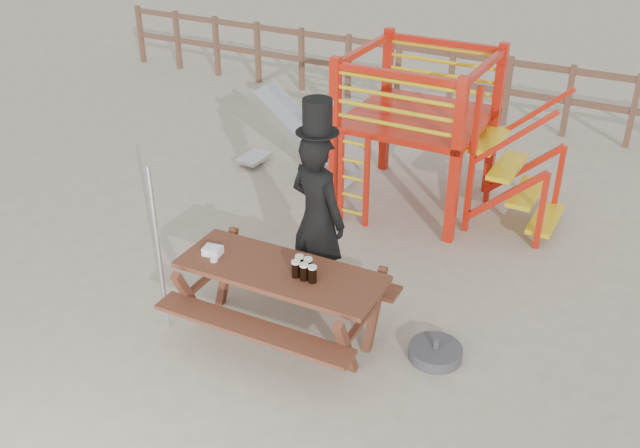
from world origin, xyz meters
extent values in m
plane|color=tan|center=(0.00, 0.00, 0.00)|extent=(60.00, 60.00, 0.00)
cube|color=brown|center=(0.00, 7.00, 1.10)|extent=(15.00, 0.06, 0.10)
cube|color=brown|center=(0.00, 7.00, 0.60)|extent=(15.00, 0.06, 0.10)
cube|color=brown|center=(-7.50, 7.00, 0.60)|extent=(0.09, 0.09, 1.20)
cube|color=brown|center=(-6.50, 7.00, 0.60)|extent=(0.09, 0.09, 1.20)
cube|color=brown|center=(-5.50, 7.00, 0.60)|extent=(0.09, 0.09, 1.20)
cube|color=brown|center=(-4.50, 7.00, 0.60)|extent=(0.09, 0.09, 1.20)
cube|color=brown|center=(-3.50, 7.00, 0.60)|extent=(0.09, 0.09, 1.20)
cube|color=brown|center=(-2.50, 7.00, 0.60)|extent=(0.09, 0.09, 1.20)
cube|color=brown|center=(-1.50, 7.00, 0.60)|extent=(0.09, 0.09, 1.20)
cube|color=brown|center=(-0.50, 7.00, 0.60)|extent=(0.09, 0.09, 1.20)
cube|color=brown|center=(0.50, 7.00, 0.60)|extent=(0.09, 0.09, 1.20)
cube|color=brown|center=(1.50, 7.00, 0.60)|extent=(0.09, 0.09, 1.20)
cube|color=brown|center=(2.50, 7.00, 0.60)|extent=(0.09, 0.09, 1.20)
cube|color=#B51B0C|center=(-0.60, 2.80, 1.05)|extent=(0.12, 0.12, 2.10)
cube|color=#B51B0C|center=(1.00, 2.80, 1.05)|extent=(0.12, 0.12, 2.10)
cube|color=#B51B0C|center=(-0.60, 4.40, 1.05)|extent=(0.12, 0.12, 2.10)
cube|color=#B51B0C|center=(1.00, 4.40, 1.05)|extent=(0.12, 0.12, 2.10)
cube|color=#B51B0C|center=(0.20, 3.60, 1.20)|extent=(1.72, 1.72, 0.08)
cube|color=#B51B0C|center=(0.20, 2.80, 2.00)|extent=(1.60, 0.08, 0.08)
cube|color=#B51B0C|center=(0.20, 4.40, 2.00)|extent=(1.60, 0.08, 0.08)
cube|color=#B51B0C|center=(-0.60, 3.60, 2.00)|extent=(0.08, 1.60, 0.08)
cube|color=#B51B0C|center=(1.00, 3.60, 2.00)|extent=(0.08, 1.60, 0.08)
cylinder|color=gold|center=(0.20, 2.80, 1.38)|extent=(1.50, 0.05, 0.05)
cylinder|color=gold|center=(0.20, 4.40, 1.38)|extent=(1.50, 0.05, 0.05)
cylinder|color=gold|center=(0.20, 2.80, 1.56)|extent=(1.50, 0.05, 0.05)
cylinder|color=gold|center=(0.20, 4.40, 1.56)|extent=(1.50, 0.05, 0.05)
cylinder|color=gold|center=(0.20, 2.80, 1.74)|extent=(1.50, 0.05, 0.05)
cylinder|color=gold|center=(0.20, 4.40, 1.74)|extent=(1.50, 0.05, 0.05)
cylinder|color=gold|center=(0.20, 2.80, 1.92)|extent=(1.50, 0.05, 0.05)
cylinder|color=gold|center=(0.20, 4.40, 1.92)|extent=(1.50, 0.05, 0.05)
cube|color=#B51B0C|center=(-0.43, 2.65, 0.60)|extent=(0.06, 0.06, 1.20)
cube|color=#B51B0C|center=(-0.07, 2.65, 0.60)|extent=(0.06, 0.06, 1.20)
cylinder|color=gold|center=(-0.25, 2.65, 0.15)|extent=(0.36, 0.04, 0.04)
cylinder|color=gold|center=(-0.25, 2.65, 0.39)|extent=(0.36, 0.04, 0.04)
cylinder|color=gold|center=(-0.25, 2.65, 0.63)|extent=(0.36, 0.04, 0.04)
cylinder|color=gold|center=(-0.25, 2.65, 0.87)|extent=(0.36, 0.04, 0.04)
cylinder|color=gold|center=(-0.25, 2.65, 1.11)|extent=(0.36, 0.04, 0.04)
cube|color=gold|center=(1.15, 3.60, 1.08)|extent=(0.30, 0.90, 0.06)
cube|color=gold|center=(1.43, 3.60, 0.78)|extent=(0.30, 0.90, 0.06)
cube|color=gold|center=(1.71, 3.60, 0.48)|extent=(0.30, 0.90, 0.06)
cube|color=gold|center=(1.99, 3.60, 0.18)|extent=(0.30, 0.90, 0.06)
cube|color=#B51B0C|center=(1.55, 3.15, 0.60)|extent=(0.95, 0.08, 0.86)
cube|color=#B51B0C|center=(1.55, 4.05, 0.60)|extent=(0.95, 0.08, 0.86)
cube|color=#B9BCC1|center=(-1.50, 3.60, 0.62)|extent=(1.53, 0.55, 1.21)
cube|color=#B9BCC1|center=(-1.50, 3.33, 0.66)|extent=(1.58, 0.04, 1.28)
cube|color=#B9BCC1|center=(-1.50, 3.87, 0.66)|extent=(1.58, 0.04, 1.28)
cube|color=#B9BCC1|center=(-2.40, 3.60, 0.10)|extent=(0.35, 0.55, 0.05)
cube|color=brown|center=(0.16, 0.21, 0.76)|extent=(2.05, 0.82, 0.05)
cube|color=brown|center=(0.18, -0.35, 0.46)|extent=(2.03, 0.34, 0.04)
cube|color=brown|center=(0.14, 0.76, 0.46)|extent=(2.03, 0.34, 0.04)
cube|color=brown|center=(-0.70, 0.18, 0.36)|extent=(0.12, 1.22, 0.73)
cube|color=brown|center=(1.02, 0.23, 0.36)|extent=(0.12, 1.22, 0.73)
imported|color=black|center=(0.14, 1.00, 0.95)|extent=(0.79, 0.63, 1.91)
cube|color=#0C8E2C|center=(0.18, 1.14, 1.18)|extent=(0.08, 0.04, 0.44)
cylinder|color=black|center=(0.14, 1.00, 1.91)|extent=(0.43, 0.43, 0.01)
cylinder|color=black|center=(0.14, 1.00, 2.08)|extent=(0.29, 0.29, 0.33)
cube|color=white|center=(0.18, 1.14, 2.20)|extent=(0.15, 0.05, 0.04)
cylinder|color=#B2B2B7|center=(-0.93, -0.25, 0.91)|extent=(0.04, 0.04, 1.82)
cylinder|color=#3B3B40|center=(1.65, 0.61, 0.06)|extent=(0.52, 0.52, 0.12)
cylinder|color=#3B3B40|center=(1.65, 0.61, 0.17)|extent=(0.06, 0.06, 0.10)
cube|color=white|center=(-0.57, 0.12, 0.82)|extent=(0.20, 0.17, 0.08)
cylinder|color=black|center=(0.36, 0.17, 0.86)|extent=(0.08, 0.08, 0.15)
cylinder|color=beige|center=(0.36, 0.17, 0.95)|extent=(0.08, 0.08, 0.02)
cylinder|color=black|center=(0.45, 0.16, 0.86)|extent=(0.08, 0.08, 0.15)
cylinder|color=beige|center=(0.45, 0.16, 0.95)|extent=(0.08, 0.08, 0.02)
cylinder|color=black|center=(0.54, 0.16, 0.86)|extent=(0.08, 0.08, 0.15)
cylinder|color=beige|center=(0.54, 0.16, 0.95)|extent=(0.08, 0.08, 0.02)
cylinder|color=black|center=(0.34, 0.27, 0.86)|extent=(0.08, 0.08, 0.15)
cylinder|color=beige|center=(0.34, 0.27, 0.95)|extent=(0.08, 0.08, 0.02)
cylinder|color=black|center=(0.44, 0.27, 0.86)|extent=(0.08, 0.08, 0.15)
cylinder|color=beige|center=(0.44, 0.27, 0.95)|extent=(0.08, 0.08, 0.02)
cylinder|color=silver|center=(-0.49, 0.02, 0.86)|extent=(0.08, 0.08, 0.15)
cylinder|color=beige|center=(-0.49, 0.02, 0.79)|extent=(0.07, 0.07, 0.02)
camera|label=1|loc=(3.25, -4.68, 4.50)|focal=40.00mm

